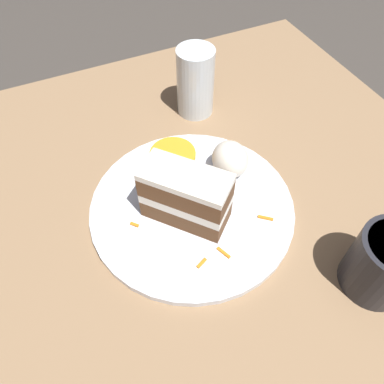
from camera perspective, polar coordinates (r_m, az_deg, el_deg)
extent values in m
plane|color=#38332D|center=(0.55, -3.19, -9.77)|extent=(6.00, 6.00, 0.00)
cube|color=#846647|center=(0.54, -3.28, -8.84)|extent=(0.91, 0.98, 0.04)
cylinder|color=silver|center=(0.55, 0.00, -2.32)|extent=(0.30, 0.30, 0.01)
cube|color=brown|center=(0.52, -0.91, -2.48)|extent=(0.12, 0.12, 0.03)
cube|color=silver|center=(0.50, -0.94, -0.95)|extent=(0.12, 0.12, 0.02)
cube|color=brown|center=(0.48, -0.98, 0.70)|extent=(0.12, 0.12, 0.03)
cube|color=silver|center=(0.47, -1.01, 2.25)|extent=(0.12, 0.12, 0.01)
ellipsoid|color=silver|center=(0.57, 5.83, 4.99)|extent=(0.06, 0.05, 0.06)
cylinder|color=orange|center=(0.61, -2.96, 5.75)|extent=(0.07, 0.07, 0.01)
cube|color=orange|center=(0.54, 11.15, -3.91)|extent=(0.02, 0.02, 0.00)
cube|color=orange|center=(0.50, 4.84, -9.20)|extent=(0.02, 0.01, 0.00)
cube|color=orange|center=(0.53, -8.77, -4.93)|extent=(0.01, 0.01, 0.00)
cube|color=orange|center=(0.49, 1.48, -10.78)|extent=(0.01, 0.02, 0.00)
cylinder|color=silver|center=(0.67, 0.52, 16.41)|extent=(0.06, 0.06, 0.12)
cylinder|color=silver|center=(0.70, 0.50, 13.78)|extent=(0.06, 0.06, 0.04)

